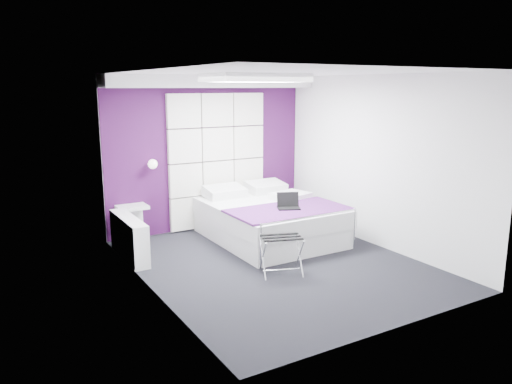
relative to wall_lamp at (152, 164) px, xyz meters
The scene contains 15 objects.
floor 2.61m from the wall_lamp, 62.99° to the right, with size 4.40×4.40×0.00m, color black.
ceiling 2.69m from the wall_lamp, 62.99° to the right, with size 4.40×4.40×0.00m, color white.
wall_back 1.06m from the wall_lamp, ahead, with size 3.60×3.60×0.00m, color white.
wall_left 2.19m from the wall_lamp, 110.01° to the right, with size 4.40×4.40×0.00m, color white.
wall_right 3.52m from the wall_lamp, 35.86° to the right, with size 4.40×4.40×0.00m, color white.
accent_wall 1.06m from the wall_lamp, ahead, with size 3.58×0.02×2.58m, color #380D3A.
soffit 1.66m from the wall_lamp, ahead, with size 3.58×0.50×0.20m, color white.
headboard 1.20m from the wall_lamp, ahead, with size 1.80×0.08×2.30m, color white, non-canonical shape.
skylight 2.24m from the wall_lamp, 54.28° to the right, with size 1.36×0.86×0.12m, color white, non-canonical shape.
wall_lamp is the anchor object (origin of this frame).
radiator 1.35m from the wall_lamp, 130.10° to the right, with size 0.22×1.20×0.60m, color white.
bed 2.07m from the wall_lamp, 32.67° to the right, with size 1.81×2.19×0.76m.
nightstand 0.75m from the wall_lamp, behind, with size 0.46×0.36×0.05m, color white.
luggage_rack 2.74m from the wall_lamp, 69.61° to the right, with size 0.52×0.38×0.51m.
laptop 2.25m from the wall_lamp, 43.74° to the right, with size 0.33×0.24×0.24m.
Camera 1 is at (-3.60, -5.52, 2.42)m, focal length 35.00 mm.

